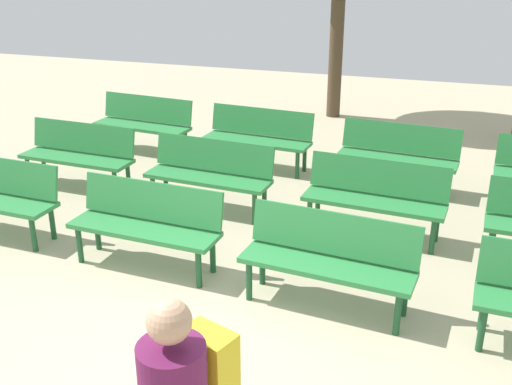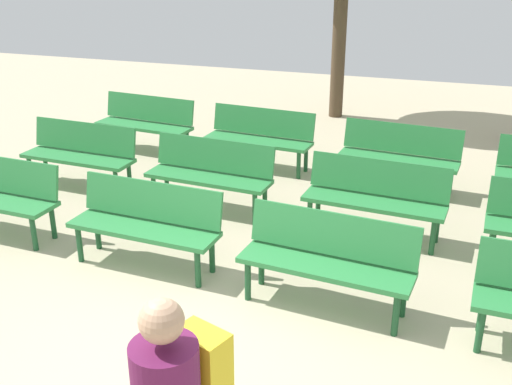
{
  "view_description": "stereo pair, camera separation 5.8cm",
  "coord_description": "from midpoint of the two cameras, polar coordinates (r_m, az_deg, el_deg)",
  "views": [
    {
      "loc": [
        1.99,
        -3.45,
        3.18
      ],
      "look_at": [
        0.0,
        2.63,
        0.55
      ],
      "focal_mm": 43.19,
      "sensor_mm": 36.0,
      "label": 1
    },
    {
      "loc": [
        2.04,
        -3.43,
        3.18
      ],
      "look_at": [
        0.0,
        2.63,
        0.55
      ],
      "focal_mm": 43.19,
      "sensor_mm": 36.0,
      "label": 2
    }
  ],
  "objects": [
    {
      "name": "bench_r0_c2",
      "position": [
        5.69,
        6.97,
        -5.86
      ],
      "size": [
        1.64,
        0.63,
        0.87
      ],
      "rotation": [
        0.0,
        0.0,
        -0.1
      ],
      "color": "#2D8442",
      "rests_on": "ground_plane"
    },
    {
      "name": "bench_r0_c1",
      "position": [
        6.45,
        -9.85,
        -2.52
      ],
      "size": [
        1.63,
        0.58,
        0.87
      ],
      "rotation": [
        0.0,
        0.0,
        -0.06
      ],
      "color": "#2D8442",
      "rests_on": "ground_plane"
    },
    {
      "name": "bench_r2_c0",
      "position": [
        10.06,
        -10.0,
        6.6
      ],
      "size": [
        1.64,
        0.63,
        0.87
      ],
      "rotation": [
        0.0,
        0.0,
        -0.1
      ],
      "color": "#2D8442",
      "rests_on": "ground_plane"
    },
    {
      "name": "bench_r2_c2",
      "position": [
        8.59,
        13.33,
        3.58
      ],
      "size": [
        1.64,
        0.62,
        0.87
      ],
      "rotation": [
        0.0,
        0.0,
        -0.09
      ],
      "color": "#2D8442",
      "rests_on": "ground_plane"
    },
    {
      "name": "bench_r1_c0",
      "position": [
        8.76,
        -15.77,
        3.7
      ],
      "size": [
        1.62,
        0.56,
        0.87
      ],
      "rotation": [
        0.0,
        0.0,
        -0.05
      ],
      "color": "#2D8442",
      "rests_on": "ground_plane"
    },
    {
      "name": "bench_r2_c1",
      "position": [
        9.16,
        0.56,
        5.37
      ],
      "size": [
        1.63,
        0.61,
        0.87
      ],
      "rotation": [
        0.0,
        0.0,
        -0.08
      ],
      "color": "#2D8442",
      "rests_on": "ground_plane"
    },
    {
      "name": "bench_r1_c1",
      "position": [
        7.72,
        -4.01,
        2.02
      ],
      "size": [
        1.63,
        0.59,
        0.87
      ],
      "rotation": [
        0.0,
        0.0,
        -0.07
      ],
      "color": "#2D8442",
      "rests_on": "ground_plane"
    },
    {
      "name": "ground_plane",
      "position": [
        5.1,
        -9.57,
        -16.61
      ],
      "size": [
        24.0,
        24.0,
        0.0
      ],
      "primitive_type": "plane",
      "color": "#BCAD8E"
    },
    {
      "name": "bench_r1_c2",
      "position": [
        7.12,
        11.25,
        -0.17
      ],
      "size": [
        1.63,
        0.6,
        0.87
      ],
      "rotation": [
        0.0,
        0.0,
        -0.08
      ],
      "color": "#2D8442",
      "rests_on": "ground_plane"
    }
  ]
}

